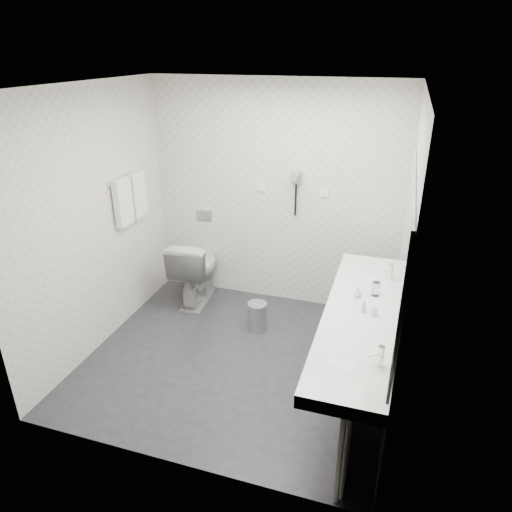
% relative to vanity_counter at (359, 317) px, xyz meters
% --- Properties ---
extents(floor, '(2.80, 2.80, 0.00)m').
position_rel_vanity_counter_xyz_m(floor, '(-1.12, 0.20, -0.80)').
color(floor, '#27272B').
rests_on(floor, ground).
extents(ceiling, '(2.80, 2.80, 0.00)m').
position_rel_vanity_counter_xyz_m(ceiling, '(-1.12, 0.20, 1.70)').
color(ceiling, white).
rests_on(ceiling, wall_back).
extents(wall_back, '(2.80, 0.00, 2.80)m').
position_rel_vanity_counter_xyz_m(wall_back, '(-1.12, 1.50, 0.45)').
color(wall_back, silver).
rests_on(wall_back, floor).
extents(wall_front, '(2.80, 0.00, 2.80)m').
position_rel_vanity_counter_xyz_m(wall_front, '(-1.12, -1.10, 0.45)').
color(wall_front, silver).
rests_on(wall_front, floor).
extents(wall_left, '(0.00, 2.60, 2.60)m').
position_rel_vanity_counter_xyz_m(wall_left, '(-2.52, 0.20, 0.45)').
color(wall_left, silver).
rests_on(wall_left, floor).
extents(wall_right, '(0.00, 2.60, 2.60)m').
position_rel_vanity_counter_xyz_m(wall_right, '(0.27, 0.20, 0.45)').
color(wall_right, silver).
rests_on(wall_right, floor).
extents(vanity_counter, '(0.55, 2.20, 0.10)m').
position_rel_vanity_counter_xyz_m(vanity_counter, '(0.00, 0.00, 0.00)').
color(vanity_counter, white).
rests_on(vanity_counter, floor).
extents(vanity_panel, '(0.03, 2.15, 0.75)m').
position_rel_vanity_counter_xyz_m(vanity_panel, '(0.02, 0.00, -0.42)').
color(vanity_panel, gray).
rests_on(vanity_panel, floor).
extents(vanity_post_near, '(0.06, 0.06, 0.75)m').
position_rel_vanity_counter_xyz_m(vanity_post_near, '(0.05, -1.04, -0.42)').
color(vanity_post_near, silver).
rests_on(vanity_post_near, floor).
extents(vanity_post_far, '(0.06, 0.06, 0.75)m').
position_rel_vanity_counter_xyz_m(vanity_post_far, '(0.05, 1.04, -0.42)').
color(vanity_post_far, silver).
rests_on(vanity_post_far, floor).
extents(mirror, '(0.02, 2.20, 1.05)m').
position_rel_vanity_counter_xyz_m(mirror, '(0.26, 0.00, 0.65)').
color(mirror, '#B2BCC6').
rests_on(mirror, wall_right).
extents(basin_near, '(0.40, 0.31, 0.05)m').
position_rel_vanity_counter_xyz_m(basin_near, '(0.00, -0.65, 0.04)').
color(basin_near, white).
rests_on(basin_near, vanity_counter).
extents(basin_far, '(0.40, 0.31, 0.05)m').
position_rel_vanity_counter_xyz_m(basin_far, '(0.00, 0.65, 0.04)').
color(basin_far, white).
rests_on(basin_far, vanity_counter).
extents(faucet_near, '(0.04, 0.04, 0.15)m').
position_rel_vanity_counter_xyz_m(faucet_near, '(0.19, -0.65, 0.12)').
color(faucet_near, silver).
rests_on(faucet_near, vanity_counter).
extents(faucet_far, '(0.04, 0.04, 0.15)m').
position_rel_vanity_counter_xyz_m(faucet_far, '(0.19, 0.65, 0.12)').
color(faucet_far, silver).
rests_on(faucet_far, vanity_counter).
extents(soap_bottle_a, '(0.06, 0.06, 0.09)m').
position_rel_vanity_counter_xyz_m(soap_bottle_a, '(0.11, -0.03, 0.10)').
color(soap_bottle_a, white).
rests_on(soap_bottle_a, vanity_counter).
extents(soap_bottle_b, '(0.09, 0.09, 0.08)m').
position_rel_vanity_counter_xyz_m(soap_bottle_b, '(-0.05, 0.24, 0.09)').
color(soap_bottle_b, white).
rests_on(soap_bottle_b, vanity_counter).
extents(soap_bottle_c, '(0.05, 0.05, 0.11)m').
position_rel_vanity_counter_xyz_m(soap_bottle_c, '(0.02, 0.01, 0.11)').
color(soap_bottle_c, white).
rests_on(soap_bottle_c, vanity_counter).
extents(glass_left, '(0.07, 0.07, 0.12)m').
position_rel_vanity_counter_xyz_m(glass_left, '(0.09, 0.31, 0.11)').
color(glass_left, silver).
rests_on(glass_left, vanity_counter).
extents(toilet, '(0.50, 0.81, 0.79)m').
position_rel_vanity_counter_xyz_m(toilet, '(-1.96, 1.15, -0.41)').
color(toilet, white).
rests_on(toilet, floor).
extents(flush_plate, '(0.18, 0.02, 0.12)m').
position_rel_vanity_counter_xyz_m(flush_plate, '(-1.98, 1.49, 0.15)').
color(flush_plate, '#B2B5BA').
rests_on(flush_plate, wall_back).
extents(pedal_bin, '(0.21, 0.21, 0.29)m').
position_rel_vanity_counter_xyz_m(pedal_bin, '(-1.09, 0.77, -0.65)').
color(pedal_bin, '#B2B5BA').
rests_on(pedal_bin, floor).
extents(bin_lid, '(0.21, 0.21, 0.02)m').
position_rel_vanity_counter_xyz_m(bin_lid, '(-1.09, 0.77, -0.50)').
color(bin_lid, '#B2B5BA').
rests_on(bin_lid, pedal_bin).
extents(towel_rail, '(0.02, 0.62, 0.02)m').
position_rel_vanity_counter_xyz_m(towel_rail, '(-2.47, 0.75, 0.75)').
color(towel_rail, silver).
rests_on(towel_rail, wall_left).
extents(towel_near, '(0.07, 0.24, 0.48)m').
position_rel_vanity_counter_xyz_m(towel_near, '(-2.46, 0.61, 0.53)').
color(towel_near, white).
rests_on(towel_near, towel_rail).
extents(towel_far, '(0.07, 0.24, 0.48)m').
position_rel_vanity_counter_xyz_m(towel_far, '(-2.46, 0.89, 0.53)').
color(towel_far, white).
rests_on(towel_far, towel_rail).
extents(dryer_cradle, '(0.10, 0.04, 0.14)m').
position_rel_vanity_counter_xyz_m(dryer_cradle, '(-0.88, 1.47, 0.70)').
color(dryer_cradle, gray).
rests_on(dryer_cradle, wall_back).
extents(dryer_barrel, '(0.08, 0.14, 0.08)m').
position_rel_vanity_counter_xyz_m(dryer_barrel, '(-0.88, 1.40, 0.73)').
color(dryer_barrel, gray).
rests_on(dryer_barrel, dryer_cradle).
extents(dryer_cord, '(0.02, 0.02, 0.35)m').
position_rel_vanity_counter_xyz_m(dryer_cord, '(-0.88, 1.46, 0.45)').
color(dryer_cord, black).
rests_on(dryer_cord, dryer_cradle).
extents(switch_plate_a, '(0.09, 0.02, 0.09)m').
position_rel_vanity_counter_xyz_m(switch_plate_a, '(-1.27, 1.49, 0.55)').
color(switch_plate_a, white).
rests_on(switch_plate_a, wall_back).
extents(switch_plate_b, '(0.09, 0.02, 0.09)m').
position_rel_vanity_counter_xyz_m(switch_plate_b, '(-0.57, 1.49, 0.55)').
color(switch_plate_b, white).
rests_on(switch_plate_b, wall_back).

